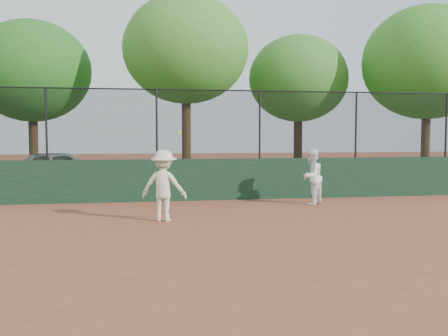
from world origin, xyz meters
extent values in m
plane|color=#994C31|center=(0.00, 0.00, 0.00)|extent=(80.00, 80.00, 0.00)
cube|color=#1A3A25|center=(0.00, 6.00, 0.60)|extent=(26.00, 0.20, 1.20)
cube|color=#304D18|center=(0.00, 12.00, 0.00)|extent=(36.00, 12.00, 0.01)
imported|color=#A1A7AB|center=(-3.69, 9.93, 0.68)|extent=(4.17, 2.19, 1.35)
imported|color=white|center=(3.63, 4.65, 0.76)|extent=(0.93, 0.93, 1.52)
imported|color=#E4E6C3|center=(-0.46, 2.71, 0.79)|extent=(1.16, 0.89, 1.58)
sphere|color=#D3EB34|center=(-0.13, 2.52, 1.94)|extent=(0.08, 0.08, 0.08)
cube|color=black|center=(0.00, 6.00, 2.20)|extent=(26.00, 0.02, 2.00)
cylinder|color=black|center=(0.00, 6.00, 3.18)|extent=(26.00, 0.04, 0.04)
cylinder|color=black|center=(-3.50, 6.00, 2.20)|extent=(0.06, 0.06, 2.00)
cylinder|color=black|center=(-0.50, 6.00, 2.20)|extent=(0.06, 0.06, 2.00)
cylinder|color=black|center=(2.50, 6.00, 2.20)|extent=(0.06, 0.06, 2.00)
cylinder|color=black|center=(5.50, 6.00, 2.20)|extent=(0.06, 0.06, 2.00)
cylinder|color=black|center=(8.50, 6.00, 2.20)|extent=(0.06, 0.06, 2.00)
cylinder|color=#422A16|center=(-5.17, 12.58, 1.30)|extent=(0.36, 0.36, 2.60)
ellipsoid|color=#235F1B|center=(-5.17, 12.58, 4.39)|extent=(4.64, 4.22, 4.01)
cylinder|color=#442E18|center=(0.79, 10.93, 1.64)|extent=(0.36, 0.36, 3.29)
ellipsoid|color=#3D7A26|center=(0.79, 10.93, 5.14)|extent=(4.81, 4.37, 4.15)
cylinder|color=#3A2613|center=(5.59, 11.93, 1.30)|extent=(0.36, 0.36, 2.61)
ellipsoid|color=#366F24|center=(5.59, 11.93, 4.22)|extent=(4.18, 3.80, 3.61)
cylinder|color=#482F19|center=(10.38, 10.20, 1.37)|extent=(0.36, 0.36, 2.74)
ellipsoid|color=#347621|center=(10.38, 10.20, 4.76)|extent=(5.23, 4.75, 4.51)
camera|label=1|loc=(-0.96, -8.30, 1.94)|focal=40.00mm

